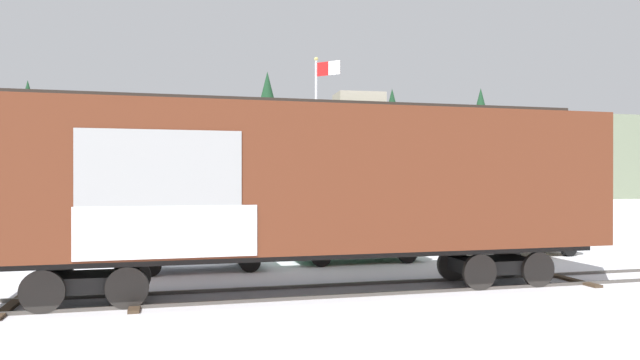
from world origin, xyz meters
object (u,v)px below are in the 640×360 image
object	(u,v)px
parked_car_white	(197,242)
flagpole	(320,129)
parked_car_tan	(520,233)
parked_car_green	(355,236)
freight_car	(310,182)

from	to	relation	value
parked_car_white	flagpole	bearing A→B (deg)	50.78
flagpole	parked_car_tan	size ratio (longest dim) A/B	1.89
parked_car_tan	parked_car_green	bearing A→B (deg)	178.36
parked_car_green	parked_car_tan	size ratio (longest dim) A/B	1.00
parked_car_tan	freight_car	bearing A→B (deg)	-152.56
freight_car	parked_car_white	world-z (taller)	freight_car
parked_car_green	flagpole	bearing A→B (deg)	84.96
flagpole	parked_car_tan	world-z (taller)	flagpole
parked_car_green	parked_car_tan	bearing A→B (deg)	-1.64
freight_car	parked_car_tan	xyz separation A→B (m)	(9.24, 4.80, -1.91)
parked_car_white	parked_car_tan	xyz separation A→B (m)	(11.69, 0.34, -0.01)
freight_car	parked_car_tan	size ratio (longest dim) A/B	3.45
parked_car_white	parked_car_green	distance (m)	5.36
parked_car_white	parked_car_tan	size ratio (longest dim) A/B	0.96
flagpole	parked_car_white	bearing A→B (deg)	-129.22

